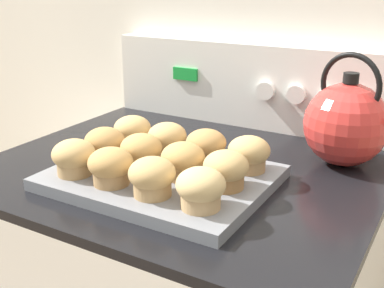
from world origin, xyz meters
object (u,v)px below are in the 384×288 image
Objects in this scene: muffin_pan at (162,178)px; muffin_r2_c2 at (206,146)px; muffin_r0_c3 at (201,188)px; muffin_r2_c0 at (133,131)px; muffin_r1_c1 at (141,151)px; muffin_r2_c3 at (249,154)px; muffin_r0_c2 at (152,177)px; muffin_r1_c2 at (183,160)px; tea_kettle at (347,123)px; muffin_r0_c1 at (111,166)px; muffin_r2_c1 at (167,139)px; muffin_r0_c0 at (74,157)px; muffin_r1_c3 at (226,169)px; muffin_r1_c0 at (105,144)px.

muffin_pan is 0.11m from muffin_r2_c2.
muffin_r0_c3 is 0.32m from muffin_r2_c0.
muffin_r1_c1 is 0.20m from muffin_r2_c3.
muffin_r1_c2 is at bearing 86.31° from muffin_r0_c2.
muffin_r0_c3 is at bearing -110.94° from tea_kettle.
muffin_r2_c3 is (0.18, 0.18, 0.00)m from muffin_r0_c1.
tea_kettle is (0.31, 0.18, 0.03)m from muffin_r2_c1.
muffin_r0_c3 and muffin_r1_c2 have the same top height.
muffin_r0_c0 and muffin_r2_c2 have the same top height.
muffin_r2_c2 is at bearing -140.86° from tea_kettle.
muffin_r2_c2 and muffin_r2_c3 have the same top height.
muffin_r1_c3 is at bearing -45.32° from muffin_r2_c2.
muffin_pan is 0.14m from muffin_r1_c3.
tea_kettle is (0.13, 0.18, 0.03)m from muffin_r2_c3.
muffin_r0_c0 and muffin_r2_c3 have the same top height.
muffin_r1_c2 is 1.00× the size of muffin_r2_c0.
muffin_r2_c3 is (0.27, 0.18, 0.00)m from muffin_r0_c0.
muffin_pan is 4.98× the size of muffin_r2_c3.
tea_kettle is (0.14, 0.35, 0.03)m from muffin_r0_c3.
muffin_r0_c0 is 0.18m from muffin_r2_c0.
muffin_r1_c1 reaches higher than muffin_pan.
muffin_r0_c1 and muffin_r0_c2 have the same top height.
muffin_r0_c1 is (-0.05, -0.09, 0.04)m from muffin_pan.
muffin_r1_c0 is at bearing -179.34° from muffin_r1_c2.
muffin_r2_c2 is at bearing 44.07° from muffin_r0_c0.
muffin_r0_c0 and muffin_r1_c0 have the same top height.
muffin_r2_c0 is at bearing 153.07° from muffin_r1_c2.
muffin_r0_c3 is (0.13, -0.09, 0.04)m from muffin_pan.
muffin_r1_c1 and muffin_r2_c3 have the same top height.
muffin_r0_c0 is 1.00× the size of muffin_r1_c0.
muffin_r2_c0 is (-0.09, 0.18, 0.00)m from muffin_r0_c1.
muffin_r1_c2 is 0.09m from muffin_r2_c2.
muffin_r2_c2 is at bearing 0.67° from muffin_r2_c1.
muffin_r0_c0 is at bearing -117.68° from muffin_r2_c1.
muffin_r0_c0 is 1.00× the size of muffin_r0_c2.
muffin_r1_c0 is (-0.17, 0.09, 0.00)m from muffin_r0_c2.
muffin_r2_c2 is 0.09m from muffin_r2_c3.
muffin_r1_c0 is at bearing -177.34° from muffin_r1_c1.
muffin_r0_c1 is at bearing -91.56° from muffin_r2_c1.
muffin_r1_c2 is at bearing -179.65° from muffin_r1_c3.
muffin_r0_c1 and muffin_r2_c3 have the same top height.
muffin_r0_c1 is 0.18m from muffin_r0_c3.
muffin_r1_c2 is 0.12m from muffin_r2_c1.
muffin_r0_c0 and muffin_r0_c3 have the same top height.
muffin_r0_c0 is 0.20m from muffin_r1_c2.
muffin_r1_c2 is at bearing -44.06° from muffin_r2_c1.
muffin_r0_c1 is 1.00× the size of muffin_r1_c2.
muffin_r0_c2 is at bearing -64.43° from muffin_r2_c1.
muffin_r0_c0 and muffin_r1_c1 have the same top height.
muffin_r1_c0 is at bearing 134.68° from muffin_r0_c1.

